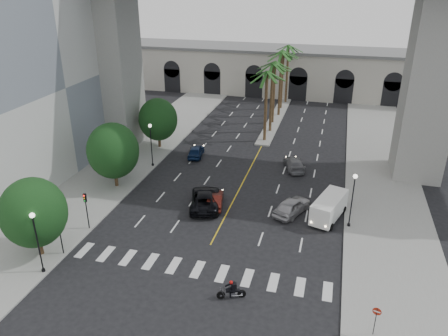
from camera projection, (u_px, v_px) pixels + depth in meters
ground at (203, 258)px, 35.57m from camera, size 140.00×140.00×0.00m
sidewalk_left at (122, 166)px, 52.30m from camera, size 8.00×100.00×0.15m
sidewalk_right at (385, 197)px, 45.20m from camera, size 8.00×100.00×0.15m
median at (276, 119)px, 68.99m from camera, size 2.00×24.00×0.20m
building_left at (2, 81)px, 48.28m from camera, size 16.50×32.50×20.60m
pier_building at (291, 71)px, 82.25m from camera, size 71.00×10.50×8.50m
bridge at (293, 1)px, 46.53m from camera, size 75.00×13.00×26.00m
palm_a at (267, 75)px, 56.49m from camera, size 3.20×3.20×10.30m
palm_b at (273, 67)px, 59.88m from camera, size 3.20×3.20×10.60m
palm_c at (275, 65)px, 63.66m from camera, size 3.20×3.20×10.10m
palm_d at (282, 55)px, 66.79m from camera, size 3.20×3.20×10.90m
palm_e at (283, 54)px, 70.56m from camera, size 3.20×3.20×10.40m
palm_f at (289, 49)px, 73.90m from camera, size 3.20×3.20×10.70m
street_tree_near at (34, 213)px, 34.35m from camera, size 5.20×5.20×6.89m
street_tree_mid at (113, 151)px, 45.72m from camera, size 5.44×5.44×7.21m
street_tree_far at (158, 119)px, 56.42m from camera, size 5.04×5.04×6.68m
lamp_post_left_near at (37, 238)px, 32.54m from camera, size 0.40×0.40×5.35m
lamp_post_left_far at (151, 141)px, 51.03m from camera, size 0.40×0.40×5.35m
lamp_post_right at (353, 196)px, 38.60m from camera, size 0.40×0.40×5.35m
traffic_signal_near at (59, 229)px, 35.01m from camera, size 0.25×0.18×3.65m
traffic_signal_far at (86, 205)px, 38.53m from camera, size 0.25×0.18×3.65m
motorcycle_rider at (232, 290)px, 30.98m from camera, size 2.02×0.88×1.53m
car_a at (292, 206)px, 41.88m from camera, size 3.67×5.10×1.61m
car_b at (215, 200)px, 43.32m from camera, size 2.26×4.33×1.36m
car_c at (205, 199)px, 43.16m from camera, size 4.16×6.46×1.66m
car_d at (294, 164)px, 51.41m from camera, size 3.26×5.11×1.38m
car_e at (196, 151)px, 54.93m from camera, size 2.24×4.34×1.41m
cargo_van at (329, 207)px, 40.80m from camera, size 3.39×5.56×2.22m
pedestrian_a at (60, 203)px, 41.95m from camera, size 0.72×0.59×1.71m
pedestrian_b at (53, 193)px, 43.95m from camera, size 1.08×1.08×1.77m
do_not_enter_sign at (376, 316)px, 27.33m from camera, size 0.55×0.17×2.29m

